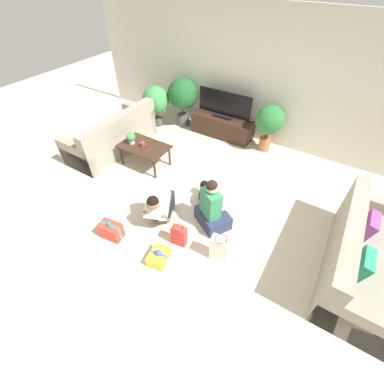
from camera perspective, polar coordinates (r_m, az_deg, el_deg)
name	(u,v)px	position (r m, az deg, el deg)	size (l,w,h in m)	color
ground_plane	(196,207)	(4.39, 0.94, -3.26)	(16.00, 16.00, 0.00)	beige
wall_back	(265,80)	(5.76, 15.92, 22.75)	(8.40, 0.06, 2.60)	beige
sofa_left	(113,136)	(5.83, -17.10, 11.71)	(0.85, 1.98, 0.84)	gray
sofa_right	(361,258)	(4.05, 33.42, -12.21)	(0.85, 1.98, 0.84)	gray
coffee_table	(144,148)	(5.14, -10.57, 9.60)	(0.96, 0.60, 0.44)	#382319
tv_console	(222,126)	(6.16, 6.77, 14.35)	(1.40, 0.48, 0.46)	#382319
tv	(224,106)	(5.94, 7.17, 18.41)	(1.23, 0.20, 0.57)	black
potted_plant_corner_left	(156,101)	(6.44, -8.03, 19.42)	(0.63, 0.63, 0.95)	#4C4C51
potted_plant_back_left	(183,96)	(6.36, -2.09, 20.64)	(0.70, 0.70, 1.12)	#4C4C51
potted_plant_back_right	(269,122)	(5.61, 16.83, 14.73)	(0.58, 0.58, 0.99)	#A36042
person_kneeling	(160,205)	(4.00, -7.18, -2.84)	(0.57, 0.79, 0.74)	#23232D
person_sitting	(212,209)	(3.92, 4.52, -3.88)	(0.65, 0.62, 0.90)	#283351
dog	(204,193)	(4.34, 2.63, -0.15)	(0.32, 0.51, 0.32)	black
gift_box_a	(159,257)	(3.71, -7.40, -14.05)	(0.30, 0.36, 0.22)	yellow
gift_box_b	(111,231)	(4.06, -17.55, -8.17)	(0.35, 0.24, 0.33)	red
gift_bag_a	(220,249)	(3.60, 6.23, -12.46)	(0.28, 0.19, 0.46)	white
gift_bag_b	(179,235)	(3.78, -2.88, -9.62)	(0.23, 0.16, 0.37)	red
mug	(143,144)	(5.07, -10.87, 10.35)	(0.12, 0.08, 0.09)	#B23D38
tabletop_plant	(131,138)	(5.17, -13.39, 11.64)	(0.17, 0.17, 0.22)	beige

